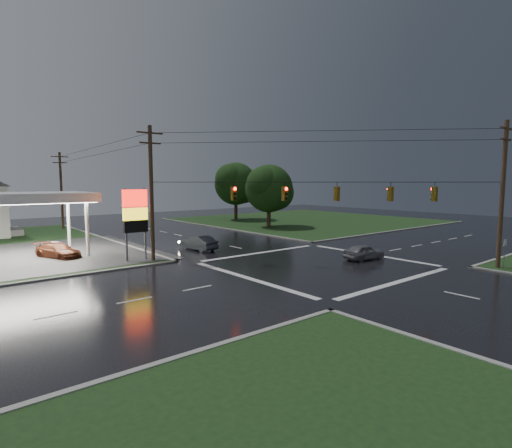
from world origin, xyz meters
TOP-DOWN VIEW (x-y plane):
  - ground at (0.00, 0.00)m, footprint 120.00×120.00m
  - grass_ne at (26.00, 26.00)m, footprint 36.00×36.00m
  - pylon_sign at (-10.50, 10.50)m, footprint 2.00×0.35m
  - utility_pole_nw at (-9.50, 9.50)m, footprint 2.20×0.32m
  - utility_pole_se at (9.50, -9.50)m, footprint 2.20×0.32m
  - utility_pole_n at (-9.50, 38.00)m, footprint 2.20×0.32m
  - traffic_signals at (0.02, -0.02)m, footprint 26.87×26.87m
  - tree_ne_near at (14.14, 21.99)m, footprint 7.99×6.80m
  - tree_ne_far at (17.15, 33.99)m, footprint 8.46×7.20m
  - car_north at (-3.73, 11.92)m, footprint 1.98×4.41m
  - car_crossing at (4.63, -0.97)m, footprint 3.96×2.03m
  - car_pump at (-15.19, 15.98)m, footprint 3.44×4.79m

SIDE VIEW (x-z plane):
  - ground at x=0.00m, z-range 0.00..0.00m
  - grass_ne at x=26.00m, z-range 0.00..0.08m
  - car_pump at x=-15.19m, z-range 0.00..1.29m
  - car_crossing at x=4.63m, z-range 0.00..1.29m
  - car_north at x=-3.73m, z-range 0.00..1.40m
  - pylon_sign at x=-10.50m, z-range 1.01..7.01m
  - utility_pole_n at x=-9.50m, z-range 0.22..10.72m
  - tree_ne_near at x=14.14m, z-range 1.07..10.05m
  - utility_pole_nw at x=-9.50m, z-range 0.22..11.22m
  - utility_pole_se at x=9.50m, z-range 0.22..11.22m
  - tree_ne_far at x=17.15m, z-range 1.28..11.08m
  - traffic_signals at x=0.02m, z-range 5.75..7.22m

